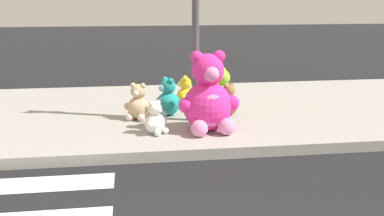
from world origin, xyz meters
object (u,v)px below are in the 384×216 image
(plush_yellow, at_px, (184,94))
(plush_brown, at_px, (228,102))
(plush_white, at_px, (156,121))
(plush_pink_large, at_px, (208,99))
(plush_tan, at_px, (138,105))
(plush_teal, at_px, (167,100))
(sign_pole, at_px, (196,10))
(plush_lime, at_px, (221,91))

(plush_yellow, relative_size, plush_brown, 1.01)
(plush_yellow, bearing_deg, plush_white, -110.69)
(plush_pink_large, distance_m, plush_brown, 1.03)
(plush_tan, relative_size, plush_teal, 0.93)
(sign_pole, xyz_separation_m, plush_pink_large, (0.09, -0.58, -1.23))
(plush_pink_large, xyz_separation_m, plush_lime, (0.48, 1.41, -0.19))
(plush_yellow, relative_size, plush_lime, 0.77)
(sign_pole, distance_m, plush_tan, 1.73)
(plush_white, bearing_deg, plush_brown, 36.47)
(plush_pink_large, distance_m, plush_tan, 1.28)
(plush_pink_large, bearing_deg, plush_yellow, 95.08)
(plush_brown, bearing_deg, sign_pole, -153.41)
(sign_pole, distance_m, plush_teal, 1.55)
(plush_pink_large, bearing_deg, plush_brown, 61.05)
(sign_pole, relative_size, plush_brown, 6.07)
(plush_white, height_order, plush_brown, plush_brown)
(plush_lime, bearing_deg, plush_tan, -156.95)
(plush_pink_large, distance_m, plush_teal, 1.11)
(plush_white, bearing_deg, plush_tan, 105.16)
(plush_pink_large, height_order, plush_yellow, plush_pink_large)
(plush_tan, distance_m, plush_lime, 1.59)
(sign_pole, height_order, plush_white, sign_pole)
(plush_pink_large, distance_m, plush_lime, 1.50)
(plush_brown, relative_size, plush_lime, 0.76)
(plush_tan, xyz_separation_m, plush_teal, (0.48, 0.18, 0.02))
(plush_brown, bearing_deg, plush_lime, 90.50)
(sign_pole, distance_m, plush_lime, 1.74)
(plush_brown, relative_size, plush_tan, 0.90)
(sign_pole, height_order, plush_lime, sign_pole)
(plush_yellow, height_order, plush_lime, plush_lime)
(plush_brown, height_order, plush_lime, plush_lime)
(plush_tan, bearing_deg, sign_pole, -12.89)
(plush_tan, relative_size, plush_lime, 0.84)
(plush_yellow, relative_size, plush_tan, 0.91)
(plush_brown, distance_m, plush_teal, 0.99)
(plush_lime, bearing_deg, plush_brown, -89.50)
(plush_white, xyz_separation_m, plush_yellow, (0.62, 1.63, 0.02))
(sign_pole, distance_m, plush_yellow, 1.79)
(plush_tan, bearing_deg, plush_brown, 3.35)
(plush_white, distance_m, plush_yellow, 1.75)
(plush_yellow, bearing_deg, plush_tan, -136.41)
(plush_white, distance_m, plush_teal, 1.04)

